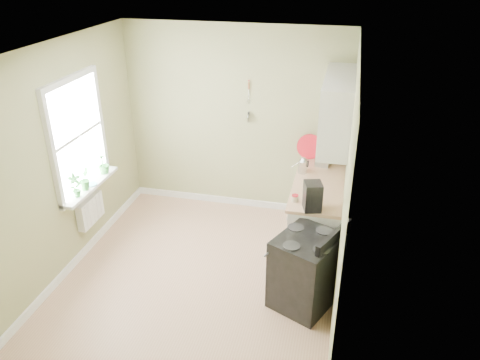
% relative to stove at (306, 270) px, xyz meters
% --- Properties ---
extents(floor, '(3.20, 3.60, 0.02)m').
position_rel_stove_xyz_m(floor, '(-1.28, 0.20, -0.44)').
color(floor, tan).
rests_on(floor, ground).
extents(ceiling, '(3.20, 3.60, 0.02)m').
position_rel_stove_xyz_m(ceiling, '(-1.28, 0.20, 2.28)').
color(ceiling, white).
rests_on(ceiling, wall_back).
extents(wall_back, '(3.20, 0.02, 2.70)m').
position_rel_stove_xyz_m(wall_back, '(-1.28, 2.01, 0.92)').
color(wall_back, tan).
rests_on(wall_back, floor).
extents(wall_left, '(0.02, 3.60, 2.70)m').
position_rel_stove_xyz_m(wall_left, '(-2.89, 0.20, 0.92)').
color(wall_left, tan).
rests_on(wall_left, floor).
extents(wall_right, '(0.02, 3.60, 2.70)m').
position_rel_stove_xyz_m(wall_right, '(0.33, 0.20, 0.92)').
color(wall_right, tan).
rests_on(wall_right, floor).
extents(base_cabinets, '(0.60, 1.60, 0.87)m').
position_rel_stove_xyz_m(base_cabinets, '(0.02, 1.20, 0.01)').
color(base_cabinets, silver).
rests_on(base_cabinets, floor).
extents(countertop, '(0.64, 1.60, 0.04)m').
position_rel_stove_xyz_m(countertop, '(0.01, 1.20, 0.46)').
color(countertop, tan).
rests_on(countertop, base_cabinets).
extents(upper_cabinets, '(0.35, 1.40, 0.80)m').
position_rel_stove_xyz_m(upper_cabinets, '(0.15, 1.30, 1.42)').
color(upper_cabinets, silver).
rests_on(upper_cabinets, wall_right).
extents(window, '(0.06, 1.14, 1.44)m').
position_rel_stove_xyz_m(window, '(-2.86, 0.50, 1.12)').
color(window, white).
rests_on(window, wall_left).
extents(window_sill, '(0.18, 1.14, 0.04)m').
position_rel_stove_xyz_m(window_sill, '(-2.79, 0.50, 0.45)').
color(window_sill, white).
rests_on(window_sill, wall_left).
extents(radiator, '(0.12, 0.50, 0.35)m').
position_rel_stove_xyz_m(radiator, '(-2.82, 0.45, 0.12)').
color(radiator, white).
rests_on(radiator, wall_left).
extents(wall_utensils, '(0.02, 0.14, 0.58)m').
position_rel_stove_xyz_m(wall_utensils, '(-1.08, 1.98, 1.14)').
color(wall_utensils, tan).
rests_on(wall_utensils, wall_back).
extents(stove, '(0.86, 0.86, 0.96)m').
position_rel_stove_xyz_m(stove, '(0.00, 0.00, 0.00)').
color(stove, black).
rests_on(stove, floor).
extents(stand_mixer, '(0.23, 0.33, 0.37)m').
position_rel_stove_xyz_m(stand_mixer, '(0.03, 1.79, 0.64)').
color(stand_mixer, '#B2B2B7').
rests_on(stand_mixer, countertop).
extents(kettle, '(0.21, 0.12, 0.21)m').
position_rel_stove_xyz_m(kettle, '(-0.23, 1.43, 0.59)').
color(kettle, silver).
rests_on(kettle, countertop).
extents(coffee_maker, '(0.24, 0.25, 0.33)m').
position_rel_stove_xyz_m(coffee_maker, '(-0.02, 0.50, 0.64)').
color(coffee_maker, black).
rests_on(coffee_maker, countertop).
extents(red_tray, '(0.36, 0.07, 0.36)m').
position_rel_stove_xyz_m(red_tray, '(-0.19, 1.92, 0.66)').
color(red_tray, red).
rests_on(red_tray, countertop).
extents(jar, '(0.08, 0.08, 0.09)m').
position_rel_stove_xyz_m(jar, '(-0.23, 0.64, 0.53)').
color(jar, beige).
rests_on(jar, countertop).
extents(plant_a, '(0.19, 0.19, 0.31)m').
position_rel_stove_xyz_m(plant_a, '(-2.78, 0.17, 0.63)').
color(plant_a, '#317A32').
rests_on(plant_a, window_sill).
extents(plant_b, '(0.17, 0.19, 0.29)m').
position_rel_stove_xyz_m(plant_b, '(-2.78, 0.38, 0.62)').
color(plant_b, '#317A32').
rests_on(plant_b, window_sill).
extents(plant_c, '(0.20, 0.20, 0.27)m').
position_rel_stove_xyz_m(plant_c, '(-2.78, 0.85, 0.61)').
color(plant_c, '#317A32').
rests_on(plant_c, window_sill).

